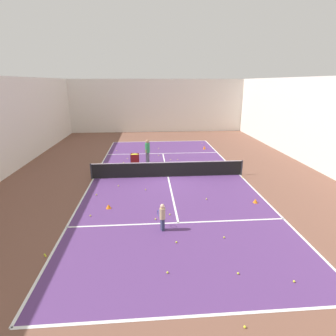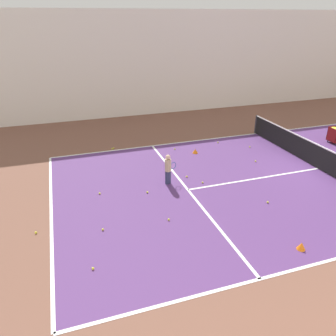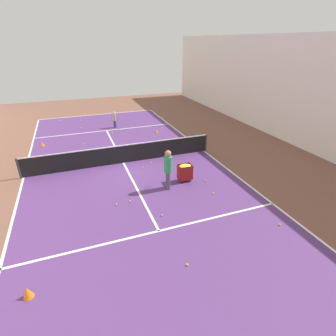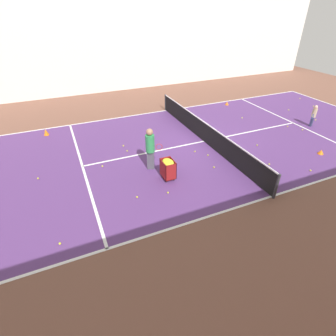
{
  "view_description": "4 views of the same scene",
  "coord_description": "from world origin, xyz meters",
  "views": [
    {
      "loc": [
        -1.26,
        -16.46,
        6.04
      ],
      "look_at": [
        0.0,
        0.0,
        0.62
      ],
      "focal_mm": 28.0,
      "sensor_mm": 36.0,
      "label": 1
    },
    {
      "loc": [
        10.16,
        -10.27,
        6.02
      ],
      "look_at": [
        -0.74,
        -6.63,
        0.68
      ],
      "focal_mm": 35.0,
      "sensor_mm": 36.0,
      "label": 2
    },
    {
      "loc": [
        2.25,
        13.02,
        6.04
      ],
      "look_at": [
        -1.34,
        3.39,
        1.01
      ],
      "focal_mm": 28.0,
      "sensor_mm": 36.0,
      "label": 3
    },
    {
      "loc": [
        -10.34,
        6.51,
        6.04
      ],
      "look_at": [
        -2.33,
        3.02,
        0.49
      ],
      "focal_mm": 28.0,
      "sensor_mm": 36.0,
      "label": 4
    }
  ],
  "objects": [
    {
      "name": "tennis_ball_12",
      "position": [
        -1.02,
        -5.72,
        0.04
      ],
      "size": [
        0.07,
        0.07,
        0.07
      ],
      "primitive_type": "sphere",
      "color": "yellow",
      "rests_on": "ground"
    },
    {
      "name": "ground_plane",
      "position": [
        0.0,
        0.0,
        0.0
      ],
      "size": [
        37.71,
        37.71,
        0.0
      ],
      "primitive_type": "plane",
      "color": "brown"
    },
    {
      "name": "line_sideline_right",
      "position": [
        4.93,
        0.0,
        0.01
      ],
      "size": [
        0.1,
        22.08,
        0.0
      ],
      "primitive_type": "cube",
      "color": "white",
      "rests_on": "ground"
    },
    {
      "name": "tennis_net",
      "position": [
        0.0,
        0.0,
        0.54
      ],
      "size": [
        10.15,
        0.1,
        1.04
      ],
      "color": "#2D2D33",
      "rests_on": "ground"
    },
    {
      "name": "tennis_ball_8",
      "position": [
        3.24,
        -10.03,
        0.04
      ],
      "size": [
        0.07,
        0.07,
        0.07
      ],
      "primitive_type": "sphere",
      "color": "yellow",
      "rests_on": "ground"
    },
    {
      "name": "tennis_ball_25",
      "position": [
        1.1,
        3.94,
        0.04
      ],
      "size": [
        0.07,
        0.07,
        0.07
      ],
      "primitive_type": "sphere",
      "color": "yellow",
      "rests_on": "ground"
    },
    {
      "name": "tennis_ball_22",
      "position": [
        0.52,
        3.91,
        0.04
      ],
      "size": [
        0.07,
        0.07,
        0.07
      ],
      "primitive_type": "sphere",
      "color": "yellow",
      "rests_on": "ground"
    },
    {
      "name": "coach_at_net",
      "position": [
        -1.34,
        3.38,
        1.06
      ],
      "size": [
        0.49,
        0.73,
        1.84
      ],
      "rotation": [
        0.0,
        0.0,
        -1.99
      ],
      "color": "#4C4C56",
      "rests_on": "ground"
    },
    {
      "name": "tennis_ball_14",
      "position": [
        -4.2,
        7.31,
        0.04
      ],
      "size": [
        0.07,
        0.07,
        0.07
      ],
      "primitive_type": "sphere",
      "color": "yellow",
      "rests_on": "ground"
    },
    {
      "name": "court_playing_area",
      "position": [
        0.0,
        0.0,
        0.0
      ],
      "size": [
        9.85,
        22.08,
        0.0
      ],
      "color": "#563370",
      "rests_on": "ground"
    },
    {
      "name": "tennis_ball_15",
      "position": [
        4.91,
        -0.57,
        0.04
      ],
      "size": [
        0.07,
        0.07,
        0.07
      ],
      "primitive_type": "sphere",
      "color": "yellow",
      "rests_on": "ground"
    },
    {
      "name": "line_service_far",
      "position": [
        0.0,
        6.07,
        0.01
      ],
      "size": [
        9.85,
        0.1,
        0.0
      ],
      "primitive_type": "cube",
      "color": "white",
      "rests_on": "ground"
    },
    {
      "name": "tennis_ball_9",
      "position": [
        -3.15,
        -1.46,
        0.04
      ],
      "size": [
        0.07,
        0.07,
        0.07
      ],
      "primitive_type": "sphere",
      "color": "yellow",
      "rests_on": "ground"
    },
    {
      "name": "line_centre_service",
      "position": [
        0.0,
        0.0,
        0.01
      ],
      "size": [
        0.1,
        12.15,
        0.0
      ],
      "primitive_type": "cube",
      "color": "white",
      "rests_on": "ground"
    },
    {
      "name": "tennis_ball_24",
      "position": [
        1.59,
        -9.53,
        0.04
      ],
      "size": [
        0.07,
        0.07,
        0.07
      ],
      "primitive_type": "sphere",
      "color": "yellow",
      "rests_on": "ground"
    },
    {
      "name": "tennis_ball_16",
      "position": [
        1.72,
        -7.42,
        0.04
      ],
      "size": [
        0.07,
        0.07,
        0.07
      ],
      "primitive_type": "sphere",
      "color": "yellow",
      "rests_on": "ground"
    },
    {
      "name": "hall_enclosure_right",
      "position": [
        10.81,
        0.0,
        3.22
      ],
      "size": [
        0.15,
        34.01,
        6.44
      ],
      "color": "silver",
      "rests_on": "ground"
    },
    {
      "name": "player_near_baseline",
      "position": [
        -0.75,
        -6.62,
        0.7
      ],
      "size": [
        0.37,
        0.56,
        1.23
      ],
      "rotation": [
        0.0,
        0.0,
        1.92
      ],
      "color": "#2D3351",
      "rests_on": "ground"
    },
    {
      "name": "tennis_ball_26",
      "position": [
        -3.24,
        3.42,
        0.04
      ],
      "size": [
        0.07,
        0.07,
        0.07
      ],
      "primitive_type": "sphere",
      "color": "yellow",
      "rests_on": "ground"
    },
    {
      "name": "ball_cart",
      "position": [
        -2.33,
        3.02,
        0.59
      ],
      "size": [
        0.64,
        0.46,
        0.84
      ],
      "color": "maroon",
      "rests_on": "ground"
    },
    {
      "name": "tennis_ball_23",
      "position": [
        -0.29,
        7.85,
        0.04
      ],
      "size": [
        0.07,
        0.07,
        0.07
      ],
      "primitive_type": "sphere",
      "color": "yellow",
      "rests_on": "ground"
    },
    {
      "name": "training_cone_2",
      "position": [
        4.28,
        -4.32,
        0.12
      ],
      "size": [
        0.25,
        0.25,
        0.22
      ],
      "primitive_type": "cone",
      "color": "orange",
      "rests_on": "ground"
    },
    {
      "name": "line_sideline_left",
      "position": [
        -4.93,
        0.0,
        0.01
      ],
      "size": [
        0.1,
        22.08,
        0.0
      ],
      "primitive_type": "cube",
      "color": "white",
      "rests_on": "ground"
    },
    {
      "name": "tennis_ball_5",
      "position": [
        -0.32,
        -5.32,
        0.04
      ],
      "size": [
        0.07,
        0.07,
        0.07
      ],
      "primitive_type": "sphere",
      "color": "yellow",
      "rests_on": "ground"
    },
    {
      "name": "line_service_near",
      "position": [
        0.0,
        -6.07,
        0.01
      ],
      "size": [
        9.85,
        0.1,
        0.0
      ],
      "primitive_type": "cube",
      "color": "white",
      "rests_on": "ground"
    },
    {
      "name": "tennis_ball_18",
      "position": [
        -4.25,
        -2.7,
        0.04
      ],
      "size": [
        0.07,
        0.07,
        0.07
      ],
      "primitive_type": "sphere",
      "color": "yellow",
      "rests_on": "ground"
    },
    {
      "name": "tennis_ball_4",
      "position": [
        -0.83,
        0.97,
        0.04
      ],
      "size": [
        0.07,
        0.07,
        0.07
      ],
      "primitive_type": "sphere",
      "color": "yellow",
      "rests_on": "ground"
    },
    {
      "name": "training_cone_0",
      "position": [
        4.03,
        7.37,
        0.17
      ],
      "size": [
        0.27,
        0.27,
        0.34
      ],
      "primitive_type": "cone",
      "color": "orange",
      "rests_on": "ground"
    },
    {
      "name": "tennis_ball_17",
      "position": [
        -1.49,
        -2.18,
        0.04
      ],
      "size": [
        0.07,
        0.07,
        0.07
      ],
      "primitive_type": "sphere",
      "color": "yellow",
      "rests_on": "ground"
    },
    {
      "name": "tennis_ball_0",
      "position": [
        1.8,
        -3.74,
        0.04
      ],
      "size": [
        0.07,
        0.07,
        0.07
      ],
      "primitive_type": "sphere",
      "color": "yellow",
      "rests_on": "ground"
    },
    {
      "name": "tennis_ball_2",
      "position": [
        -0.25,
        -7.61,
        0.04
      ],
      "size": [
        0.07,
        0.07,
        0.07
      ],
      "primitive_type": "sphere",
      "color": "yellow",
      "rests_on": "ground"
    },
    {
      "name": "tennis_ball_7",
      "position": [
        -2.4,
        0.89,
        0.04
      ],
      "size": [
        0.07,
        0.07,
        0.07
      ],
      "primitive_type": "sphere",
      "color": "yellow",
      "rests_on": "ground"
    },
    {
      "name": "training_cone_1",
      "position": [
        -3.33,
        -4.37,
        0.11
      ],
      "size": [
        0.27,
        0.27,
        0.21
      ],
      "primitive_type": "cone",
      "color": "orange",
      "rests_on": "ground"
    },
    {
      "name": "tennis_ball_11",
      "position": [
        -1.38,
        0.58,
        0.04
      ],
      "size": [
        0.07,
        0.07,
        0.07
      ],
      "primitive_type": "sphere",
      "color": "yellow",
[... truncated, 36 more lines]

